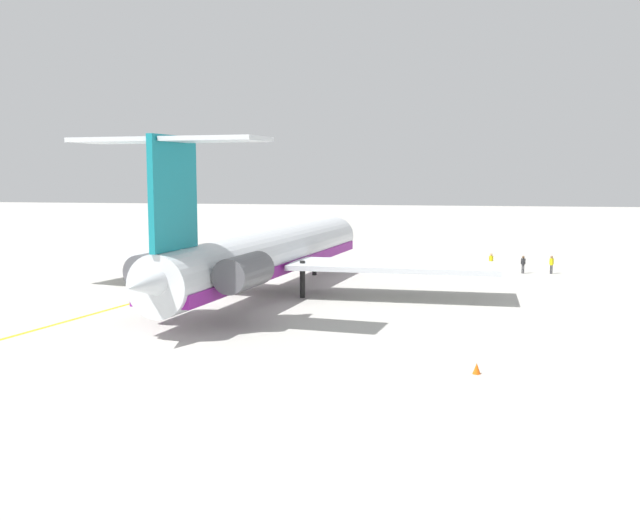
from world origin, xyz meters
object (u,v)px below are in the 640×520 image
Objects in this scene: ground_crew_starboard at (491,260)px; safety_cone_wingtip at (178,253)px; main_jetliner at (266,255)px; ground_crew_near_nose at (523,262)px; safety_cone_tail at (477,368)px; ground_crew_near_tail at (552,262)px.

safety_cone_wingtip is (-7.42, -35.81, -0.84)m from ground_crew_starboard.
main_jetliner reaches higher than safety_cone_wingtip.
ground_crew_starboard is at bearing -37.38° from main_jetliner.
main_jetliner is 23.62× the size of ground_crew_near_nose.
ground_crew_near_nose is 3.37m from ground_crew_starboard.
safety_cone_wingtip is (-9.07, -38.75, -0.83)m from ground_crew_near_nose.
safety_cone_tail is (38.70, -2.92, -0.84)m from ground_crew_starboard.
ground_crew_near_nose is 37.53m from safety_cone_tail.
ground_crew_starboard is (-1.65, -2.94, 0.01)m from ground_crew_near_nose.
main_jetliner is 23.32× the size of ground_crew_starboard.
ground_crew_starboard reaches higher than safety_cone_tail.
ground_crew_near_nose is 3.16× the size of safety_cone_tail.
safety_cone_wingtip is (-25.70, -17.21, -2.99)m from main_jetliner.
ground_crew_near_tail is 38.30m from safety_cone_tail.
main_jetliner is at bearing 113.29° from ground_crew_starboard.
safety_cone_tail is (46.12, 32.89, 0.00)m from safety_cone_wingtip.
ground_crew_near_tail is (-0.27, 2.69, 0.02)m from ground_crew_near_nose.
safety_cone_tail is at bearing -134.37° from main_jetliner.
safety_cone_tail is at bearing 148.28° from ground_crew_near_tail.
ground_crew_near_tail reaches higher than ground_crew_starboard.
ground_crew_near_tail is 1.00× the size of ground_crew_starboard.
ground_crew_near_tail is 5.80m from ground_crew_starboard.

